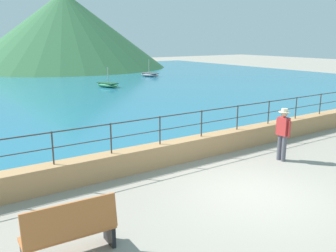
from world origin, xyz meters
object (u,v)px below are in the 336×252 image
object	(u,v)px
bench_main	(70,230)
boat_2	(107,85)
person_walking	(283,132)
boat_1	(150,75)

from	to	relation	value
bench_main	boat_2	size ratio (longest dim) A/B	0.70
person_walking	boat_2	distance (m)	20.11
bench_main	boat_2	bearing A→B (deg)	63.53
bench_main	person_walking	size ratio (longest dim) A/B	0.99
person_walking	boat_1	size ratio (longest dim) A/B	0.71
boat_1	bench_main	bearing A→B (deg)	-123.88
bench_main	person_walking	xyz separation A→B (m)	(7.66, 1.45, 0.42)
boat_2	bench_main	bearing A→B (deg)	-116.47
bench_main	person_walking	world-z (taller)	person_walking
bench_main	person_walking	bearing A→B (deg)	10.69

